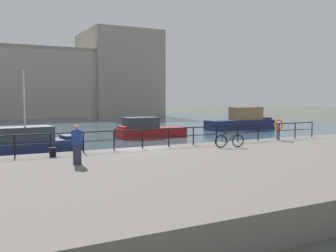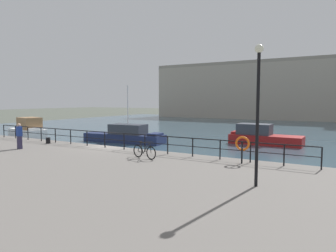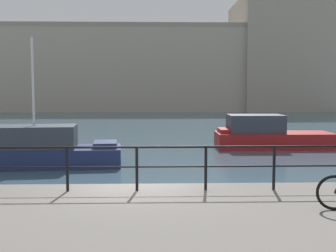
{
  "view_description": "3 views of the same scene",
  "coord_description": "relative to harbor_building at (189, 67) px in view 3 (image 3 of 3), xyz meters",
  "views": [
    {
      "loc": [
        -8.55,
        -20.09,
        3.91
      ],
      "look_at": [
        2.71,
        1.22,
        2.09
      ],
      "focal_mm": 41.26,
      "sensor_mm": 36.0,
      "label": 1
    },
    {
      "loc": [
        14.21,
        -16.39,
        4.27
      ],
      "look_at": [
        3.52,
        1.82,
        2.49
      ],
      "focal_mm": 32.92,
      "sensor_mm": 36.0,
      "label": 2
    },
    {
      "loc": [
        0.51,
        -10.69,
        3.5
      ],
      "look_at": [
        0.84,
        0.39,
        2.51
      ],
      "focal_mm": 45.21,
      "sensor_mm": 36.0,
      "label": 3
    }
  ],
  "objects": [
    {
      "name": "moored_blue_motorboat",
      "position": [
        -11.07,
        -49.87,
        -6.13
      ],
      "size": [
        8.76,
        2.96,
        5.71
      ],
      "rotation": [
        0.0,
        0.0,
        0.09
      ],
      "color": "navy",
      "rests_on": "water_basin"
    },
    {
      "name": "moored_red_daysailer",
      "position": [
        1.17,
        -44.26,
        -6.09
      ],
      "size": [
        6.75,
        2.45,
        1.95
      ],
      "rotation": [
        0.0,
        0.0,
        3.13
      ],
      "color": "maroon",
      "rests_on": "water_basin"
    },
    {
      "name": "water_basin",
      "position": [
        -5.91,
        -27.8,
        -6.85
      ],
      "size": [
        80.0,
        60.0,
        0.01
      ],
      "primitive_type": "cube",
      "color": "#385160",
      "rests_on": "ground_plane"
    },
    {
      "name": "quay_railing",
      "position": [
        -5.02,
        -58.75,
        -5.05
      ],
      "size": [
        24.77,
        0.07,
        1.08
      ],
      "color": "black",
      "rests_on": "quay_promenade"
    },
    {
      "name": "ground_plane",
      "position": [
        -5.91,
        -58.0,
        -6.85
      ],
      "size": [
        240.0,
        240.0,
        0.0
      ],
      "primitive_type": "plane",
      "color": "#4C5147"
    },
    {
      "name": "harbor_building",
      "position": [
        0.0,
        0.0,
        0.0
      ],
      "size": [
        55.67,
        16.33,
        17.39
      ],
      "color": "#A89E8E",
      "rests_on": "ground_plane"
    }
  ]
}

